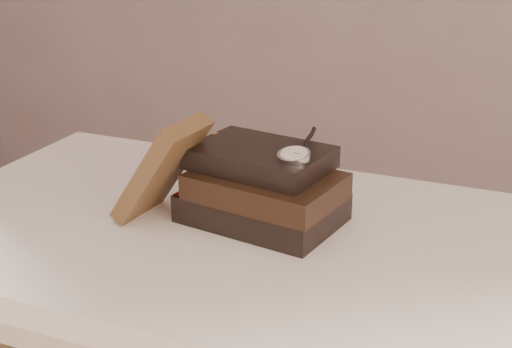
% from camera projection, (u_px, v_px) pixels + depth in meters
% --- Properties ---
extents(table, '(1.00, 0.60, 0.75)m').
position_uv_depth(table, '(234.00, 280.00, 1.12)').
color(table, white).
rests_on(table, ground).
extents(book_stack, '(0.25, 0.20, 0.12)m').
position_uv_depth(book_stack, '(263.00, 188.00, 1.09)').
color(book_stack, black).
rests_on(book_stack, table).
extents(journal, '(0.13, 0.12, 0.16)m').
position_uv_depth(journal, '(162.00, 169.00, 1.08)').
color(journal, '#442D1A').
rests_on(journal, table).
extents(pocket_watch, '(0.05, 0.15, 0.02)m').
position_uv_depth(pocket_watch, '(296.00, 154.00, 1.03)').
color(pocket_watch, silver).
rests_on(pocket_watch, book_stack).
extents(eyeglasses, '(0.11, 0.12, 0.05)m').
position_uv_depth(eyeglasses, '(245.00, 157.00, 1.19)').
color(eyeglasses, silver).
rests_on(eyeglasses, book_stack).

